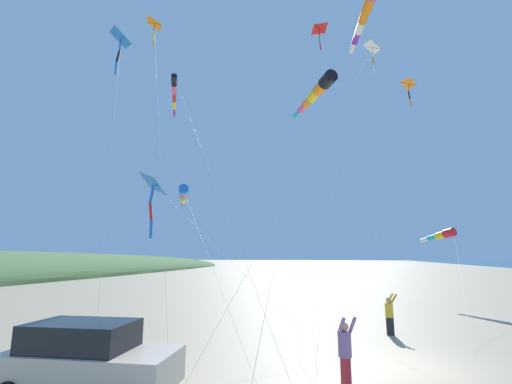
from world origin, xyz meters
TOP-DOWN VIEW (x-y plane):
  - ground_plane at (0.00, 0.00)m, footprint 600.00×600.00m
  - parked_car at (-8.31, -4.88)m, footprint 4.46×2.41m
  - person_adult_flyer at (-1.99, -2.47)m, footprint 0.62×0.68m
  - person_child_green_jacket at (-0.07, 4.73)m, footprint 0.64×0.56m
  - kite_delta_long_streamer_left at (-10.72, 1.86)m, footprint 9.28×3.16m
  - kite_delta_yellow_midlevel at (-0.17, 3.46)m, footprint 6.07×9.60m
  - kite_windsock_magenta_far_left at (-3.31, 8.54)m, footprint 3.47×15.12m
  - kite_delta_teal_far_right at (-15.46, 4.73)m, footprint 6.15×8.10m
  - kite_delta_white_trailing at (-14.81, 7.43)m, footprint 8.87×11.89m
  - kite_windsock_striped_overhead at (-0.11, 6.73)m, footprint 4.46×9.76m
  - kite_delta_checkered_midright at (2.15, 7.86)m, footprint 4.28×4.24m
  - kite_delta_long_streamer_right at (-2.85, 6.55)m, footprint 1.34×15.08m
  - kite_windsock_red_high_left at (5.25, 16.78)m, footprint 3.68×16.14m
  - kite_windsock_purple_drifting at (-11.89, 7.26)m, footprint 9.93×15.04m
  - kite_windsock_green_low_center at (-12.48, 6.54)m, footprint 11.03×13.91m

SIDE VIEW (x-z plane):
  - ground_plane at x=0.00m, z-range 0.00..0.00m
  - parked_car at x=-8.31m, z-range 0.03..1.88m
  - person_child_green_jacket at x=-0.07m, z-range 0.08..1.91m
  - person_adult_flyer at x=-1.99m, z-range 0.08..1.98m
  - kite_windsock_red_high_left at x=5.25m, z-range 2.30..7.94m
  - kite_delta_long_streamer_left at x=-10.72m, z-range 3.18..10.72m
  - kite_windsock_purple_drifting at x=-11.89m, z-range 3.53..11.22m
  - kite_delta_yellow_midlevel at x=-0.17m, z-range 6.59..20.47m
  - kite_delta_checkered_midright at x=2.15m, z-range 6.61..20.46m
  - kite_windsock_magenta_far_left at x=-3.31m, z-range 6.78..21.29m
  - kite_windsock_green_low_center at x=-12.48m, z-range 6.87..21.69m
  - kite_delta_long_streamer_right at x=-2.85m, z-range 8.40..25.88m
  - kite_delta_teal_far_right at x=-15.46m, z-range 8.51..26.53m
  - kite_windsock_striped_overhead at x=-0.11m, z-range 8.61..27.23m
  - kite_delta_white_trailing at x=-14.81m, z-range 10.01..30.74m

